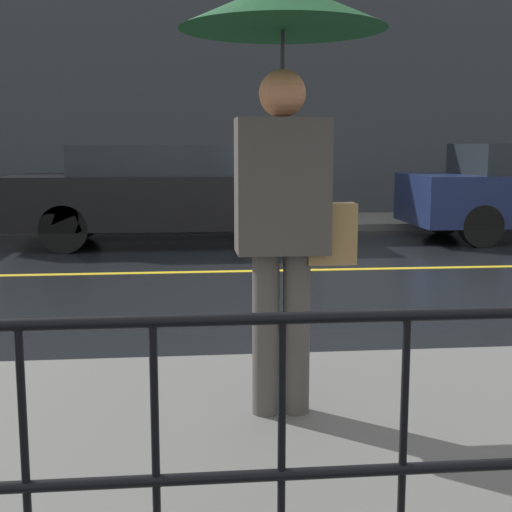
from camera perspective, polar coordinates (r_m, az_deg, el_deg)
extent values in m
plane|color=black|center=(8.43, 3.54, -1.15)|extent=(80.00, 80.00, 0.00)
cube|color=#60605E|center=(3.64, 17.22, -14.17)|extent=(28.00, 2.75, 0.12)
cube|color=#60605E|center=(13.14, 0.11, 2.72)|extent=(28.00, 2.14, 0.12)
cube|color=gold|center=(8.42, 3.54, -1.13)|extent=(25.20, 0.12, 0.01)
cube|color=#383D42|center=(14.33, -0.41, 13.53)|extent=(28.00, 0.30, 5.27)
cylinder|color=black|center=(2.19, -17.95, -16.15)|extent=(0.02, 0.02, 0.85)
cylinder|color=black|center=(2.15, -8.01, -16.35)|extent=(0.02, 0.02, 0.85)
cylinder|color=black|center=(2.16, 2.06, -16.07)|extent=(0.02, 0.02, 0.85)
cylinder|color=black|center=(2.24, 11.66, -15.36)|extent=(0.02, 0.02, 0.85)
cylinder|color=#4C4742|center=(3.56, 0.79, -6.26)|extent=(0.14, 0.14, 0.82)
cylinder|color=#4C4742|center=(3.59, 3.24, -6.18)|extent=(0.14, 0.14, 0.82)
cube|color=#47423D|center=(3.46, 2.08, 5.61)|extent=(0.44, 0.27, 0.65)
sphere|color=#CE8154|center=(3.46, 2.12, 12.86)|extent=(0.23, 0.23, 0.23)
cylinder|color=#262628|center=(3.46, 2.12, 11.67)|extent=(0.02, 0.02, 0.73)
cone|color=#144723|center=(3.51, 2.16, 19.43)|extent=(0.98, 0.98, 0.22)
cube|color=#9E7A47|center=(3.52, 6.00, 1.80)|extent=(0.24, 0.12, 0.30)
cube|color=black|center=(10.67, -7.23, 4.45)|extent=(4.43, 1.71, 0.75)
cube|color=#1E2328|center=(10.64, -8.26, 7.60)|extent=(2.30, 1.58, 0.43)
cylinder|color=black|center=(11.49, -0.25, 3.19)|extent=(0.66, 0.22, 0.66)
cylinder|color=black|center=(10.01, 0.59, 2.36)|extent=(0.66, 0.22, 0.66)
cylinder|color=black|center=(11.55, -13.95, 2.96)|extent=(0.66, 0.22, 0.66)
cylinder|color=black|center=(10.08, -15.12, 2.10)|extent=(0.66, 0.22, 0.66)
cylinder|color=black|center=(12.24, 14.69, 3.15)|extent=(0.62, 0.22, 0.62)
cylinder|color=black|center=(10.82, 17.55, 2.32)|extent=(0.62, 0.22, 0.62)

